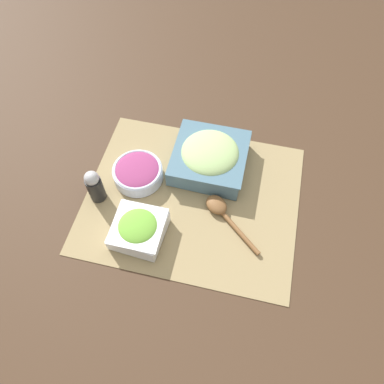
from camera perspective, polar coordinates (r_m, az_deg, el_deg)
The scene contains 7 objects.
ground_plane at distance 1.03m, azimuth -0.00°, elevation -0.99°, with size 3.00×3.00×0.00m, color #422D1E.
placemat at distance 1.03m, azimuth -0.00°, elevation -0.93°, with size 0.58×0.47×0.00m.
lettuce_bowl at distance 0.96m, azimuth -8.15°, elevation -5.59°, with size 0.13×0.13×0.06m.
cucumber_bowl at distance 1.05m, azimuth 2.72°, elevation 5.42°, with size 0.21×0.21×0.08m.
onion_bowl at distance 1.05m, azimuth -8.27°, elevation 3.05°, with size 0.14×0.14×0.05m.
wooden_spoon at distance 0.99m, azimuth 4.44°, elevation -2.77°, with size 0.17×0.16×0.03m.
pepper_shaker at distance 1.01m, azimuth -14.63°, elevation 0.93°, with size 0.04×0.04×0.11m.
Camera 1 is at (-0.12, 0.51, 0.89)m, focal length 35.00 mm.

